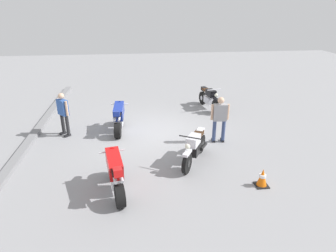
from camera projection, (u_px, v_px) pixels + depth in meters
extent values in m
plane|color=gray|center=(154.00, 132.00, 11.55)|extent=(40.00, 40.00, 0.00)
cube|color=gray|center=(33.00, 137.00, 11.02)|extent=(14.00, 0.30, 0.15)
cylinder|color=black|center=(121.00, 118.00, 12.23)|extent=(0.61, 0.20, 0.60)
cylinder|color=black|center=(118.00, 130.00, 10.99)|extent=(0.61, 0.26, 0.60)
cylinder|color=silver|center=(121.00, 118.00, 12.23)|extent=(0.22, 0.19, 0.21)
cylinder|color=silver|center=(118.00, 130.00, 10.99)|extent=(0.22, 0.19, 0.21)
cube|color=silver|center=(119.00, 122.00, 11.52)|extent=(0.58, 0.31, 0.32)
cube|color=navy|center=(119.00, 111.00, 11.51)|extent=(1.01, 0.42, 0.57)
cone|color=navy|center=(120.00, 103.00, 11.93)|extent=(0.38, 0.36, 0.39)
cube|color=black|center=(118.00, 113.00, 11.11)|extent=(0.62, 0.30, 0.12)
cube|color=navy|center=(117.00, 114.00, 10.81)|extent=(0.36, 0.24, 0.23)
cylinder|color=silver|center=(119.00, 118.00, 10.93)|extent=(0.40, 0.11, 0.17)
cylinder|color=silver|center=(115.00, 118.00, 10.92)|extent=(0.40, 0.11, 0.17)
cylinder|color=silver|center=(119.00, 104.00, 11.79)|extent=(0.08, 0.70, 0.04)
sphere|color=silver|center=(120.00, 104.00, 12.02)|extent=(0.16, 0.16, 0.16)
cylinder|color=black|center=(216.00, 107.00, 13.47)|extent=(0.65, 0.25, 0.64)
cylinder|color=black|center=(203.00, 98.00, 14.74)|extent=(0.65, 0.25, 0.64)
cylinder|color=silver|center=(216.00, 107.00, 13.47)|extent=(0.25, 0.18, 0.22)
cylinder|color=silver|center=(203.00, 98.00, 14.74)|extent=(0.25, 0.18, 0.22)
cube|color=silver|center=(209.00, 100.00, 14.11)|extent=(0.60, 0.39, 0.32)
cube|color=black|center=(211.00, 93.00, 13.78)|extent=(0.61, 0.43, 0.30)
cube|color=black|center=(216.00, 99.00, 13.33)|extent=(0.46, 0.25, 0.08)
cube|color=#4C2D19|center=(207.00, 90.00, 14.16)|extent=(0.64, 0.38, 0.12)
cube|color=black|center=(204.00, 89.00, 14.43)|extent=(0.36, 0.28, 0.18)
cylinder|color=silver|center=(208.00, 98.00, 14.53)|extent=(0.57, 0.22, 0.16)
cylinder|color=silver|center=(214.00, 90.00, 13.39)|extent=(0.18, 0.69, 0.04)
sphere|color=silver|center=(216.00, 95.00, 13.28)|extent=(0.16, 0.16, 0.16)
cylinder|color=black|center=(187.00, 163.00, 8.69)|extent=(0.62, 0.42, 0.64)
cylinder|color=black|center=(201.00, 144.00, 9.92)|extent=(0.62, 0.42, 0.64)
cylinder|color=black|center=(187.00, 163.00, 8.69)|extent=(0.26, 0.23, 0.22)
cylinder|color=black|center=(201.00, 144.00, 9.92)|extent=(0.26, 0.23, 0.22)
cube|color=black|center=(195.00, 149.00, 9.31)|extent=(0.63, 0.52, 0.32)
cube|color=silver|center=(193.00, 141.00, 8.98)|extent=(0.64, 0.55, 0.30)
cube|color=silver|center=(187.00, 153.00, 8.55)|extent=(0.46, 0.36, 0.08)
cube|color=#382314|center=(198.00, 134.00, 9.36)|extent=(0.65, 0.52, 0.12)
cube|color=silver|center=(200.00, 131.00, 9.62)|extent=(0.39, 0.35, 0.18)
cylinder|color=black|center=(204.00, 146.00, 9.60)|extent=(0.54, 0.37, 0.16)
cylinder|color=black|center=(190.00, 137.00, 8.60)|extent=(0.38, 0.63, 0.04)
sphere|color=silver|center=(188.00, 147.00, 8.49)|extent=(0.16, 0.16, 0.16)
cylinder|color=black|center=(113.00, 169.00, 8.43)|extent=(0.62, 0.27, 0.60)
cylinder|color=black|center=(120.00, 196.00, 7.25)|extent=(0.63, 0.33, 0.60)
cylinder|color=silver|center=(113.00, 169.00, 8.43)|extent=(0.24, 0.22, 0.21)
cylinder|color=silver|center=(120.00, 196.00, 7.25)|extent=(0.24, 0.22, 0.21)
cube|color=silver|center=(116.00, 179.00, 7.76)|extent=(0.60, 0.38, 0.32)
cube|color=red|center=(114.00, 163.00, 7.73)|extent=(1.04, 0.53, 0.57)
cone|color=red|center=(111.00, 150.00, 8.13)|extent=(0.41, 0.40, 0.39)
cube|color=black|center=(116.00, 169.00, 7.35)|extent=(0.64, 0.36, 0.12)
cube|color=red|center=(118.00, 172.00, 7.06)|extent=(0.38, 0.28, 0.23)
cylinder|color=silver|center=(121.00, 177.00, 7.20)|extent=(0.41, 0.16, 0.17)
cylinder|color=silver|center=(115.00, 178.00, 7.15)|extent=(0.41, 0.16, 0.17)
cylinder|color=silver|center=(112.00, 151.00, 8.00)|extent=(0.16, 0.69, 0.04)
sphere|color=silver|center=(111.00, 150.00, 8.22)|extent=(0.16, 0.16, 0.16)
cylinder|color=#262628|center=(63.00, 124.00, 11.29)|extent=(0.18, 0.18, 0.83)
cube|color=black|center=(63.00, 133.00, 11.40)|extent=(0.25, 0.26, 0.08)
cylinder|color=#262628|center=(68.00, 126.00, 11.10)|extent=(0.18, 0.18, 0.83)
cube|color=black|center=(68.00, 135.00, 11.20)|extent=(0.25, 0.26, 0.08)
cube|color=#3359A5|center=(63.00, 107.00, 10.92)|extent=(0.50, 0.48, 0.59)
cylinder|color=#D8AD8C|center=(59.00, 105.00, 11.08)|extent=(0.13, 0.13, 0.56)
cylinder|color=#D8AD8C|center=(67.00, 108.00, 10.74)|extent=(0.13, 0.13, 0.56)
sphere|color=#D8AD8C|center=(61.00, 96.00, 10.75)|extent=(0.23, 0.23, 0.23)
cylinder|color=#384772|center=(223.00, 131.00, 10.61)|extent=(0.14, 0.14, 0.85)
cube|color=black|center=(222.00, 140.00, 10.82)|extent=(0.27, 0.12, 0.08)
cylinder|color=#384772|center=(214.00, 131.00, 10.60)|extent=(0.14, 0.14, 0.85)
cube|color=black|center=(213.00, 140.00, 10.80)|extent=(0.27, 0.12, 0.08)
cube|color=#99999E|center=(220.00, 112.00, 10.32)|extent=(0.25, 0.49, 0.61)
cylinder|color=#D8AD8C|center=(228.00, 112.00, 10.33)|extent=(0.10, 0.10, 0.57)
cylinder|color=#D8AD8C|center=(212.00, 112.00, 10.30)|extent=(0.10, 0.10, 0.57)
sphere|color=#D8AD8C|center=(221.00, 100.00, 10.15)|extent=(0.23, 0.23, 0.23)
cube|color=black|center=(261.00, 185.00, 8.17)|extent=(0.36, 0.36, 0.03)
cone|color=orange|center=(262.00, 177.00, 8.07)|extent=(0.28, 0.28, 0.50)
cylinder|color=white|center=(263.00, 176.00, 8.05)|extent=(0.19, 0.19, 0.08)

